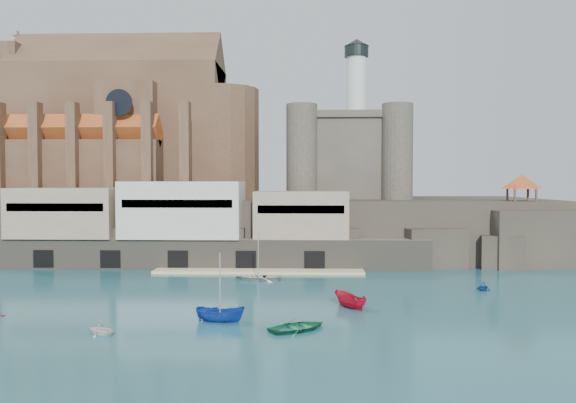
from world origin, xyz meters
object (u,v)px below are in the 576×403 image
(pavilion, at_px, (522,183))
(boat_1, at_px, (101,334))
(castle_keep, at_px, (346,152))
(boat_2, at_px, (220,322))
(church, at_px, (129,132))

(pavilion, xyz_separation_m, boat_1, (-50.60, -40.99, -12.73))
(pavilion, bearing_deg, castle_keep, 149.82)
(castle_keep, height_order, pavilion, castle_keep)
(pavilion, relative_size, boat_2, 1.36)
(boat_1, bearing_deg, boat_2, -41.51)
(castle_keep, xyz_separation_m, boat_2, (-15.24, -51.44, -18.31))
(castle_keep, bearing_deg, church, 178.89)
(church, bearing_deg, castle_keep, -1.11)
(church, relative_size, boat_2, 9.99)
(church, xyz_separation_m, pavilion, (66.13, -15.85, -9.40))
(church, xyz_separation_m, castle_keep, (40.21, -0.78, -3.81))
(castle_keep, bearing_deg, boat_1, -113.75)
(church, height_order, pavilion, church)
(boat_1, relative_size, boat_2, 0.61)
(castle_keep, bearing_deg, pavilion, -30.18)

